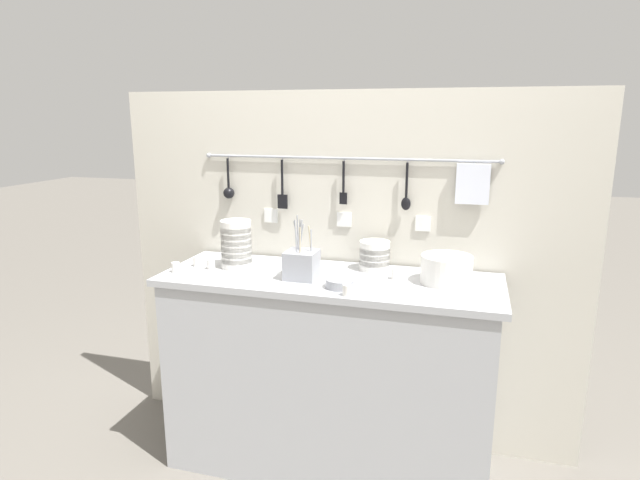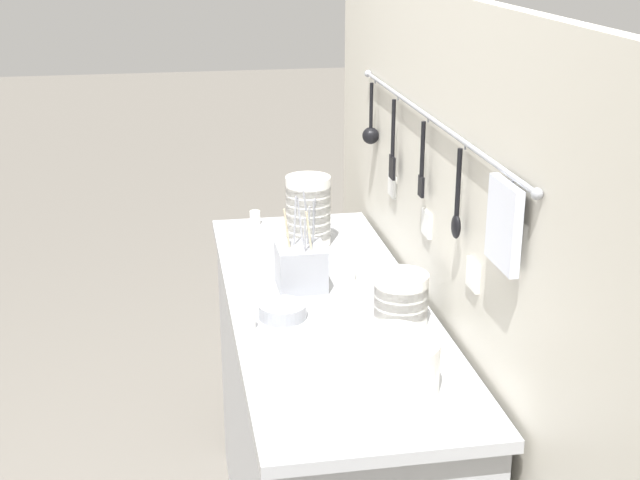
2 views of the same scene
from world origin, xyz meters
The scene contains 13 objects.
counter centered at (0.00, 0.00, 0.47)m, with size 1.52×0.53×0.94m.
back_wall centered at (0.00, 0.30, 0.88)m, with size 2.32×0.09×1.76m.
bowl_stack_tall_left centered at (-0.46, 0.02, 1.05)m, with size 0.14×0.14×0.23m.
bowl_stack_short_front centered at (0.17, 0.16, 1.01)m, with size 0.14×0.14×0.14m.
plate_stack centered at (0.51, 0.05, 1.00)m, with size 0.22×0.22×0.12m.
steel_mixing_bowl centered at (0.09, -0.13, 0.96)m, with size 0.13×0.13×0.04m.
cutlery_caddy centered at (-0.11, -0.05, 1.00)m, with size 0.14×0.14×0.28m.
cup_back_left centered at (-0.65, -0.01, 0.96)m, with size 0.04×0.04×0.05m.
cup_front_left centered at (0.29, 0.05, 0.96)m, with size 0.04×0.04×0.05m.
cup_by_caddy centered at (0.14, -0.23, 0.96)m, with size 0.04×0.04×0.05m.
cup_back_right centered at (-0.14, 0.09, 0.96)m, with size 0.04×0.04×0.05m.
cup_centre centered at (-0.70, -0.12, 0.96)m, with size 0.04×0.04×0.05m.
cup_edge_far centered at (-0.56, -0.03, 0.96)m, with size 0.04×0.04×0.05m.
Camera 2 is at (2.21, -0.41, 1.92)m, focal length 50.00 mm.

